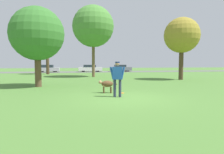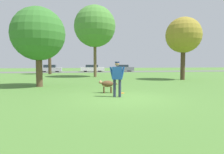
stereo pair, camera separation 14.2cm
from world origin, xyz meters
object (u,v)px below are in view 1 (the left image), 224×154
at_px(person, 117,76).
at_px(parked_car_grey, 121,68).
at_px(frisbee, 122,93).
at_px(tree_far_left, 47,40).
at_px(parked_car_silver, 48,69).
at_px(tree_mid_center, 93,26).
at_px(parked_car_white, 90,68).
at_px(dog, 107,84).
at_px(tree_near_right, 182,36).
at_px(tree_near_left, 37,34).

relative_size(person, parked_car_grey, 0.41).
distance_m(frisbee, tree_far_left, 21.42).
relative_size(frisbee, parked_car_silver, 0.07).
height_order(tree_far_left, tree_mid_center, tree_mid_center).
bearing_deg(parked_car_silver, parked_car_white, 2.11).
height_order(dog, tree_near_right, tree_near_right).
height_order(dog, frisbee, dog).
bearing_deg(parked_car_grey, tree_far_left, -151.32).
bearing_deg(dog, parked_car_silver, -73.71).
height_order(tree_near_right, parked_car_white, tree_near_right).
bearing_deg(person, tree_far_left, 119.52).
xyz_separation_m(person, parked_car_grey, (6.77, 28.31, -0.35)).
bearing_deg(person, parked_car_white, 102.32).
distance_m(frisbee, parked_car_silver, 27.80).
relative_size(parked_car_silver, parked_car_grey, 0.97).
xyz_separation_m(tree_near_left, tree_far_left, (-1.40, 16.02, 1.40)).
distance_m(tree_near_left, parked_car_silver, 23.30).
relative_size(frisbee, tree_near_left, 0.05).
height_order(parked_car_silver, parked_car_grey, parked_car_silver).
height_order(tree_mid_center, parked_car_white, tree_mid_center).
height_order(dog, parked_car_white, parked_car_white).
relative_size(person, dog, 1.64).
bearing_deg(person, dog, 115.99).
distance_m(person, tree_near_right, 12.30).
distance_m(parked_car_white, parked_car_grey, 5.87).
distance_m(tree_near_right, parked_car_white, 21.12).
bearing_deg(dog, tree_near_left, -38.62).
bearing_deg(parked_car_white, tree_far_left, -131.01).
distance_m(parked_car_silver, parked_car_grey, 13.37).
bearing_deg(tree_far_left, person, -74.63).
bearing_deg(tree_near_right, tree_far_left, 138.32).
bearing_deg(tree_mid_center, tree_near_right, -34.85).
bearing_deg(tree_mid_center, tree_near_left, -116.63).
height_order(dog, parked_car_grey, parked_car_grey).
height_order(person, tree_near_right, tree_near_right).
height_order(tree_far_left, parked_car_white, tree_far_left).
xyz_separation_m(tree_near_right, tree_mid_center, (-7.95, 5.54, 1.58)).
bearing_deg(tree_far_left, parked_car_white, 46.75).
xyz_separation_m(person, tree_far_left, (-5.78, 21.03, 3.94)).
bearing_deg(parked_car_grey, frisbee, -104.48).
relative_size(tree_near_left, tree_mid_center, 0.65).
distance_m(person, parked_car_silver, 28.79).
relative_size(frisbee, tree_near_right, 0.04).
xyz_separation_m(frisbee, tree_near_right, (7.67, 7.47, 4.22)).
bearing_deg(tree_near_right, person, -133.43).
distance_m(tree_far_left, parked_car_white, 10.64).
bearing_deg(dog, tree_near_right, -136.43).
bearing_deg(person, tree_mid_center, 103.32).
relative_size(frisbee, tree_far_left, 0.04).
bearing_deg(frisbee, parked_car_white, 89.13).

